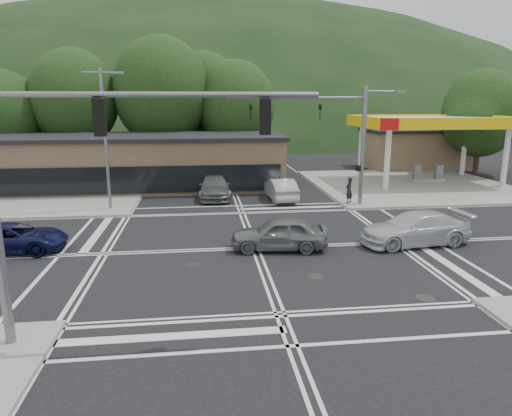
{
  "coord_description": "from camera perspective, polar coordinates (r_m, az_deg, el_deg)",
  "views": [
    {
      "loc": [
        -2.53,
        -21.09,
        7.06
      ],
      "look_at": [
        0.35,
        2.57,
        1.4
      ],
      "focal_mm": 32.0,
      "sensor_mm": 36.0,
      "label": 1
    }
  ],
  "objects": [
    {
      "name": "tree_n_e",
      "position": [
        49.09,
        -6.51,
        13.37
      ],
      "size": [
        8.4,
        8.4,
        11.98
      ],
      "color": "#382619",
      "rests_on": "ground"
    },
    {
      "name": "hill_north",
      "position": [
        111.34,
        -5.71,
        9.66
      ],
      "size": [
        252.0,
        126.0,
        140.0
      ],
      "primitive_type": "ellipsoid",
      "color": "black",
      "rests_on": "ground"
    },
    {
      "name": "tree_n_d",
      "position": [
        47.44,
        -29.06,
        10.24
      ],
      "size": [
        6.8,
        6.8,
        9.76
      ],
      "color": "#382619",
      "rests_on": "ground"
    },
    {
      "name": "convenience_store",
      "position": [
        51.56,
        19.15,
        6.88
      ],
      "size": [
        10.0,
        6.0,
        3.8
      ],
      "primitive_type": "cube",
      "color": "#846B4F",
      "rests_on": "ground"
    },
    {
      "name": "commercial_row",
      "position": [
        38.81,
        -15.06,
        5.41
      ],
      "size": [
        24.0,
        8.0,
        4.0
      ],
      "primitive_type": "cube",
      "color": "brown",
      "rests_on": "ground"
    },
    {
      "name": "tree_n_b",
      "position": [
        45.23,
        -11.7,
        14.02
      ],
      "size": [
        9.0,
        9.0,
        12.98
      ],
      "color": "#382619",
      "rests_on": "ground"
    },
    {
      "name": "streetlight_nw",
      "position": [
        30.73,
        -18.25,
        8.95
      ],
      "size": [
        2.5,
        0.25,
        9.0
      ],
      "color": "slate",
      "rests_on": "ground"
    },
    {
      "name": "signal_mast_sw",
      "position": [
        13.6,
        -23.43,
        4.05
      ],
      "size": [
        9.14,
        0.28,
        8.0
      ],
      "color": "slate",
      "rests_on": "ground"
    },
    {
      "name": "car_northbound",
      "position": [
        33.87,
        -5.2,
        2.66
      ],
      "size": [
        2.36,
        5.59,
        1.61
      ],
      "primitive_type": "imported",
      "rotation": [
        0.0,
        0.0,
        -0.02
      ],
      "color": "#575A5C",
      "rests_on": "ground"
    },
    {
      "name": "car_grey_center",
      "position": [
        22.02,
        2.89,
        -3.21
      ],
      "size": [
        4.81,
        2.4,
        1.57
      ],
      "primitive_type": "imported",
      "rotation": [
        0.0,
        0.0,
        -1.69
      ],
      "color": "slate",
      "rests_on": "ground"
    },
    {
      "name": "signal_mast_ne",
      "position": [
        30.85,
        11.11,
        9.42
      ],
      "size": [
        11.65,
        0.3,
        8.0
      ],
      "color": "slate",
      "rests_on": "ground"
    },
    {
      "name": "tree_ne",
      "position": [
        48.92,
        26.37,
        10.58
      ],
      "size": [
        7.2,
        7.2,
        9.99
      ],
      "color": "#382619",
      "rests_on": "ground"
    },
    {
      "name": "tree_n_c",
      "position": [
        45.23,
        -2.53,
        12.62
      ],
      "size": [
        7.6,
        7.6,
        10.87
      ],
      "color": "#382619",
      "rests_on": "ground"
    },
    {
      "name": "car_silver_east",
      "position": [
        24.13,
        19.22,
        -2.42
      ],
      "size": [
        5.78,
        2.86,
        1.62
      ],
      "primitive_type": "imported",
      "rotation": [
        0.0,
        0.0,
        -1.46
      ],
      "color": "silver",
      "rests_on": "ground"
    },
    {
      "name": "tree_n_a",
      "position": [
        46.53,
        -21.76,
        12.54
      ],
      "size": [
        8.0,
        8.0,
        11.75
      ],
      "color": "#382619",
      "rests_on": "ground"
    },
    {
      "name": "gas_station_canopy",
      "position": [
        41.95,
        21.1,
        9.72
      ],
      "size": [
        12.32,
        8.34,
        5.75
      ],
      "color": "silver",
      "rests_on": "ground"
    },
    {
      "name": "sidewalk_nw",
      "position": [
        38.82,
        -25.57,
        1.67
      ],
      "size": [
        16.0,
        16.0,
        0.15
      ],
      "primitive_type": "cube",
      "color": "gray",
      "rests_on": "ground"
    },
    {
      "name": "pedestrian",
      "position": [
        31.86,
        11.54,
        2.2
      ],
      "size": [
        0.77,
        0.74,
        1.79
      ],
      "primitive_type": "imported",
      "rotation": [
        0.0,
        0.0,
        3.83
      ],
      "color": "black",
      "rests_on": "sidewalk_ne"
    },
    {
      "name": "car_queue_b",
      "position": [
        37.32,
        1.0,
        3.5
      ],
      "size": [
        2.11,
        4.1,
        1.34
      ],
      "primitive_type": "imported",
      "rotation": [
        0.0,
        0.0,
        3.28
      ],
      "color": "silver",
      "rests_on": "ground"
    },
    {
      "name": "sidewalk_ne",
      "position": [
        40.72,
        18.69,
        2.77
      ],
      "size": [
        16.0,
        16.0,
        0.15
      ],
      "primitive_type": "cube",
      "color": "gray",
      "rests_on": "ground"
    },
    {
      "name": "ground",
      "position": [
        22.38,
        -0.11,
        -5.03
      ],
      "size": [
        120.0,
        120.0,
        0.0
      ],
      "primitive_type": "plane",
      "color": "black",
      "rests_on": "ground"
    },
    {
      "name": "car_blue_west",
      "position": [
        24.55,
        -28.06,
        -3.33
      ],
      "size": [
        4.92,
        2.37,
        1.35
      ],
      "primitive_type": "imported",
      "rotation": [
        0.0,
        0.0,
        1.55
      ],
      "color": "#0C0F39",
      "rests_on": "ground"
    },
    {
      "name": "car_queue_a",
      "position": [
        33.06,
        3.07,
        2.41
      ],
      "size": [
        1.9,
        4.87,
        1.58
      ],
      "primitive_type": "imported",
      "rotation": [
        0.0,
        0.0,
        3.19
      ],
      "color": "#A2A3A8",
      "rests_on": "ground"
    }
  ]
}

